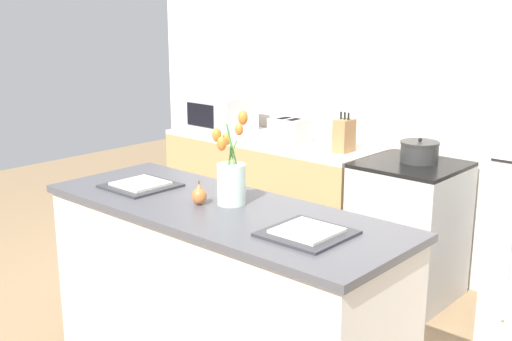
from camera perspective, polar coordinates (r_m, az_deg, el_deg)
back_wall at (r=4.43m, az=15.41°, el=7.61°), size 5.20×0.08×2.70m
kitchen_island at (r=3.07m, az=-3.18°, el=-11.74°), size 1.80×0.66×0.96m
back_counter at (r=4.86m, az=1.30°, el=-2.25°), size 1.68×0.60×0.89m
stove_range at (r=4.23m, az=13.35°, el=-5.19°), size 0.60×0.61×0.89m
flower_vase at (r=2.90m, az=-2.24°, el=-0.60°), size 0.15×0.17×0.42m
pear_figurine at (r=2.92m, az=-5.07°, el=-2.19°), size 0.07×0.07×0.11m
plate_setting_left at (r=3.25m, az=-10.22°, el=-1.28°), size 0.32×0.32×0.02m
plate_setting_right at (r=2.54m, az=4.56°, el=-5.52°), size 0.32×0.32×0.02m
toaster at (r=4.60m, az=2.93°, el=3.57°), size 0.28×0.18×0.17m
cooking_pot at (r=4.14m, az=14.32°, el=1.64°), size 0.24×0.24×0.15m
microwave at (r=5.07m, az=-3.14°, el=5.14°), size 0.48×0.37×0.27m
knife_block at (r=4.32m, az=7.83°, el=3.09°), size 0.10×0.14×0.27m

